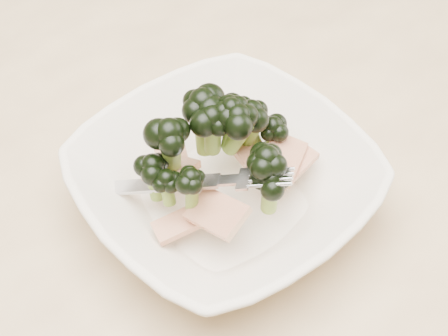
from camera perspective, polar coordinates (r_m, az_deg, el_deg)
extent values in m
cube|color=tan|center=(0.58, -10.65, -7.80)|extent=(1.20, 0.80, 0.04)
cylinder|color=tan|center=(1.26, 5.29, 6.72)|extent=(0.06, 0.06, 0.71)
imported|color=silver|center=(0.55, 0.00, -1.31)|extent=(0.26, 0.26, 0.06)
cylinder|color=olive|center=(0.57, 4.38, 2.53)|extent=(0.01, 0.02, 0.03)
ellipsoid|color=black|center=(0.55, 4.49, 3.82)|extent=(0.03, 0.03, 0.02)
cylinder|color=olive|center=(0.53, -4.81, 0.92)|extent=(0.02, 0.03, 0.05)
ellipsoid|color=black|center=(0.51, -5.03, 3.26)|extent=(0.04, 0.04, 0.03)
cylinder|color=olive|center=(0.52, 4.20, -2.61)|extent=(0.02, 0.02, 0.04)
ellipsoid|color=black|center=(0.50, 4.35, -1.00)|extent=(0.03, 0.03, 0.03)
cylinder|color=olive|center=(0.55, 2.40, 3.14)|extent=(0.02, 0.03, 0.05)
ellipsoid|color=black|center=(0.53, 2.50, 5.19)|extent=(0.04, 0.04, 0.03)
cylinder|color=olive|center=(0.52, 3.77, -0.98)|extent=(0.02, 0.02, 0.05)
ellipsoid|color=black|center=(0.50, 3.92, 0.94)|extent=(0.04, 0.04, 0.03)
cylinder|color=olive|center=(0.54, 0.66, 3.59)|extent=(0.02, 0.01, 0.04)
ellipsoid|color=black|center=(0.52, 0.68, 5.52)|extent=(0.03, 0.03, 0.02)
cylinder|color=olive|center=(0.53, 1.24, 2.88)|extent=(0.02, 0.03, 0.04)
ellipsoid|color=black|center=(0.52, 1.28, 4.76)|extent=(0.04, 0.04, 0.03)
cylinder|color=olive|center=(0.54, -1.04, 2.83)|extent=(0.02, 0.02, 0.04)
ellipsoid|color=black|center=(0.52, -1.07, 4.66)|extent=(0.04, 0.04, 0.03)
cylinder|color=olive|center=(0.54, -6.35, -1.27)|extent=(0.02, 0.02, 0.04)
ellipsoid|color=black|center=(0.52, -6.56, 0.27)|extent=(0.03, 0.03, 0.03)
cylinder|color=olive|center=(0.55, -1.87, 3.65)|extent=(0.02, 0.02, 0.05)
ellipsoid|color=black|center=(0.53, -1.96, 6.07)|extent=(0.04, 0.04, 0.03)
cylinder|color=olive|center=(0.58, -1.52, 3.66)|extent=(0.01, 0.02, 0.03)
ellipsoid|color=black|center=(0.57, -1.55, 4.79)|extent=(0.03, 0.03, 0.02)
cylinder|color=olive|center=(0.56, 2.39, 3.43)|extent=(0.02, 0.02, 0.04)
ellipsoid|color=black|center=(0.54, 2.46, 5.02)|extent=(0.03, 0.03, 0.03)
cylinder|color=olive|center=(0.51, -2.95, -2.40)|extent=(0.01, 0.01, 0.04)
ellipsoid|color=black|center=(0.50, -3.05, -0.87)|extent=(0.03, 0.03, 0.02)
cylinder|color=olive|center=(0.53, -5.17, -2.13)|extent=(0.01, 0.02, 0.03)
ellipsoid|color=black|center=(0.51, -5.30, -0.97)|extent=(0.03, 0.03, 0.02)
cylinder|color=olive|center=(0.58, 1.19, 4.11)|extent=(0.02, 0.02, 0.04)
ellipsoid|color=black|center=(0.57, 1.23, 5.64)|extent=(0.03, 0.03, 0.03)
cube|color=maroon|center=(0.57, -4.78, 0.86)|extent=(0.04, 0.05, 0.02)
cube|color=maroon|center=(0.51, -0.64, -4.15)|extent=(0.04, 0.06, 0.03)
cube|color=maroon|center=(0.56, 2.43, 1.47)|extent=(0.04, 0.06, 0.02)
cube|color=maroon|center=(0.56, 6.36, 0.29)|extent=(0.05, 0.03, 0.01)
cube|color=maroon|center=(0.55, 5.33, 0.86)|extent=(0.06, 0.05, 0.01)
cube|color=maroon|center=(0.55, -4.88, -0.17)|extent=(0.05, 0.05, 0.03)
cube|color=maroon|center=(0.53, -3.91, -5.01)|extent=(0.05, 0.03, 0.01)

